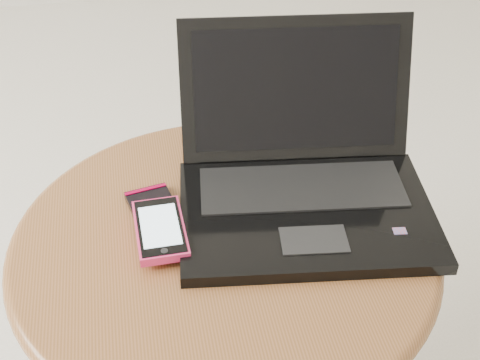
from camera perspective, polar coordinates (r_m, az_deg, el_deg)
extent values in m
cylinder|color=#612F16|center=(1.10, -1.15, -13.74)|extent=(0.09, 0.09, 0.41)
cylinder|color=brown|center=(0.94, -1.32, -5.31)|extent=(0.56, 0.56, 0.03)
torus|color=brown|center=(0.94, -1.32, -5.31)|extent=(0.59, 0.59, 0.03)
cube|color=black|center=(0.95, 5.58, -2.87)|extent=(0.37, 0.28, 0.02)
cube|color=black|center=(0.98, 5.20, -0.59)|extent=(0.30, 0.14, 0.00)
cube|color=black|center=(0.90, 6.20, -4.99)|extent=(0.09, 0.06, 0.00)
cube|color=red|center=(0.93, 13.21, -4.17)|extent=(0.02, 0.02, 0.00)
cube|color=black|center=(1.02, 4.66, 7.58)|extent=(0.35, 0.11, 0.21)
cube|color=black|center=(1.01, 4.70, 7.53)|extent=(0.31, 0.09, 0.17)
cube|color=black|center=(0.96, -6.99, -2.87)|extent=(0.09, 0.13, 0.01)
cube|color=#A0002E|center=(1.00, -7.91, -0.78)|extent=(0.06, 0.02, 0.00)
cube|color=#EA2C65|center=(0.92, -6.69, -4.15)|extent=(0.07, 0.12, 0.01)
cube|color=black|center=(0.91, -6.72, -3.83)|extent=(0.06, 0.12, 0.00)
cube|color=silver|center=(0.91, -6.72, -3.78)|extent=(0.05, 0.09, 0.00)
cylinder|color=black|center=(0.88, -6.33, -5.89)|extent=(0.01, 0.01, 0.00)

